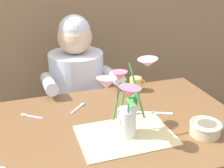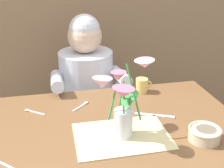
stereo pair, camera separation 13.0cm
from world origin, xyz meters
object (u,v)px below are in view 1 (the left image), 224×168
object	(u,v)px
seated_person	(78,102)
coffee_cup	(136,84)
flower_vase	(126,100)
dinner_knife	(153,113)
ceramic_bowl	(205,128)

from	to	relation	value
seated_person	coffee_cup	distance (m)	0.46
flower_vase	coffee_cup	size ratio (longest dim) A/B	3.67
seated_person	dinner_knife	size ratio (longest dim) A/B	5.97
ceramic_bowl	coffee_cup	world-z (taller)	coffee_cup
dinner_knife	ceramic_bowl	bearing A→B (deg)	-37.32
ceramic_bowl	flower_vase	bearing A→B (deg)	163.75
seated_person	dinner_knife	distance (m)	0.66
dinner_knife	coffee_cup	distance (m)	0.28
seated_person	flower_vase	size ratio (longest dim) A/B	3.32
seated_person	coffee_cup	bearing A→B (deg)	-50.02
dinner_knife	seated_person	bearing A→B (deg)	137.21
ceramic_bowl	dinner_knife	xyz separation A→B (m)	(-0.13, 0.23, -0.03)
ceramic_bowl	dinner_knife	size ratio (longest dim) A/B	0.72
seated_person	ceramic_bowl	size ratio (longest dim) A/B	8.35
ceramic_bowl	coffee_cup	xyz separation A→B (m)	(-0.11, 0.51, 0.01)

